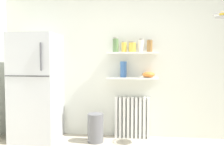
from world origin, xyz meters
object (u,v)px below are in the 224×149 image
object	(u,v)px
storage_jar_1	(124,47)
trash_bin	(96,128)
storage_jar_3	(141,46)
shelf_bowl	(149,75)
storage_jar_0	(116,45)
storage_jar_4	(150,46)
refrigerator	(37,87)
storage_jar_2	(132,47)
vase	(123,69)
radiator	(132,117)

from	to	relation	value
storage_jar_1	trash_bin	size ratio (longest dim) A/B	0.40
storage_jar_3	shelf_bowl	distance (m)	0.48
storage_jar_0	storage_jar_4	distance (m)	0.54
storage_jar_3	shelf_bowl	bearing A→B (deg)	0.00
refrigerator	storage_jar_4	bearing A→B (deg)	6.43
storage_jar_0	storage_jar_2	xyz separation A→B (m)	(0.27, -0.00, -0.03)
storage_jar_1	trash_bin	bearing A→B (deg)	-150.66
storage_jar_0	storage_jar_3	bearing A→B (deg)	-0.00
storage_jar_2	trash_bin	world-z (taller)	storage_jar_2
storage_jar_0	storage_jar_3	size ratio (longest dim) A/B	1.12
storage_jar_0	shelf_bowl	bearing A→B (deg)	-0.00
storage_jar_0	storage_jar_4	xyz separation A→B (m)	(0.54, -0.00, -0.02)
trash_bin	vase	bearing A→B (deg)	29.88
storage_jar_2	storage_jar_4	bearing A→B (deg)	0.00
radiator	vase	world-z (taller)	vase
refrigerator	vase	xyz separation A→B (m)	(1.37, 0.20, 0.28)
storage_jar_0	storage_jar_2	distance (m)	0.27
refrigerator	vase	distance (m)	1.41
storage_jar_3	vase	xyz separation A→B (m)	(-0.28, 0.00, -0.38)
refrigerator	trash_bin	distance (m)	1.14
storage_jar_1	trash_bin	world-z (taller)	storage_jar_1
refrigerator	storage_jar_1	world-z (taller)	refrigerator
storage_jar_3	vase	distance (m)	0.47
storage_jar_1	vase	bearing A→B (deg)	-180.00
storage_jar_0	shelf_bowl	xyz separation A→B (m)	(0.53, -0.00, -0.47)
refrigerator	radiator	distance (m)	1.61
radiator	storage_jar_0	size ratio (longest dim) A/B	2.81
storage_jar_3	refrigerator	bearing A→B (deg)	-173.05
vase	shelf_bowl	distance (m)	0.41
storage_jar_4	storage_jar_1	bearing A→B (deg)	180.00
storage_jar_1	storage_jar_0	bearing A→B (deg)	180.00
storage_jar_1	storage_jar_3	size ratio (longest dim) A/B	0.83
radiator	shelf_bowl	distance (m)	0.75
shelf_bowl	storage_jar_2	bearing A→B (deg)	180.00
vase	refrigerator	bearing A→B (deg)	-171.66
shelf_bowl	trash_bin	distance (m)	1.18
storage_jar_2	storage_jar_4	size ratio (longest dim) A/B	0.83
storage_jar_1	storage_jar_2	bearing A→B (deg)	-0.00
storage_jar_0	storage_jar_1	size ratio (longest dim) A/B	1.35
storage_jar_0	refrigerator	bearing A→B (deg)	-170.83
vase	storage_jar_2	bearing A→B (deg)	0.00
vase	storage_jar_4	bearing A→B (deg)	0.00
radiator	vase	xyz separation A→B (m)	(-0.14, -0.03, 0.79)
storage_jar_1	storage_jar_3	bearing A→B (deg)	-0.00
refrigerator	storage_jar_2	world-z (taller)	refrigerator
radiator	shelf_bowl	world-z (taller)	shelf_bowl
refrigerator	storage_jar_4	distance (m)	1.91
radiator	storage_jar_4	xyz separation A→B (m)	(0.27, -0.03, 1.16)
vase	trash_bin	size ratio (longest dim) A/B	0.58
refrigerator	vase	bearing A→B (deg)	8.34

